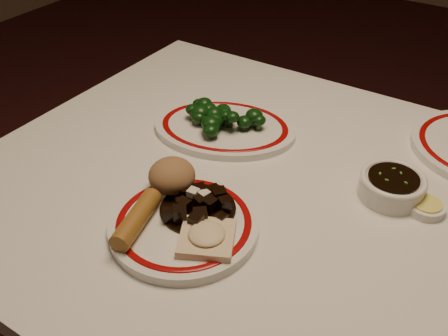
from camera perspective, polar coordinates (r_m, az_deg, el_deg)
dining_table at (r=0.95m, az=7.76°, el=-7.60°), size 1.20×0.90×0.75m
main_plate at (r=0.82m, az=-4.58°, el=-6.48°), size 0.31×0.31×0.02m
rice_mound at (r=0.86m, az=-5.97°, el=-0.87°), size 0.08×0.08×0.06m
spring_roll at (r=0.80m, az=-9.94°, el=-5.74°), size 0.06×0.12×0.03m
fried_wonton at (r=0.77m, az=-1.98°, el=-7.85°), size 0.11×0.11×0.02m
stirfry_heap at (r=0.83m, az=-2.82°, el=-4.12°), size 0.13×0.13×0.03m
broccoli_plate at (r=1.05m, az=0.08°, el=4.64°), size 0.35×0.33×0.02m
broccoli_pile at (r=1.04m, az=-0.70°, el=5.98°), size 0.17×0.12×0.05m
soy_bowl at (r=0.92m, az=18.61°, el=-2.05°), size 0.11×0.11×0.04m
mustard_dish at (r=0.92m, az=22.09°, el=-4.15°), size 0.06×0.06×0.02m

